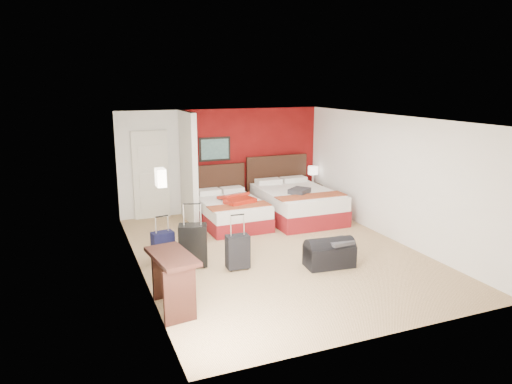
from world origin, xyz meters
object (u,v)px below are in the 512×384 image
bed_right (297,204)px  duffel_bag (329,255)px  desk (173,282)px  nightstand (312,195)px  table_lamp (313,175)px  bed_left (231,212)px  red_suitcase_open (236,199)px  suitcase_navy (163,248)px  suitcase_black (193,247)px  suitcase_charcoal (238,253)px

bed_right → duffel_bag: bearing=-105.8°
bed_right → desk: 5.05m
nightstand → table_lamp: bearing=0.0°
bed_left → bed_right: 1.62m
red_suitcase_open → nightstand: red_suitcase_open is taller
bed_left → suitcase_navy: 2.49m
nightstand → bed_right: bearing=-128.0°
nightstand → suitcase_navy: 5.03m
nightstand → suitcase_navy: (-4.36, -2.50, -0.02)m
suitcase_black → bed_right: bearing=50.6°
suitcase_black → desk: (-0.66, -1.45, 0.05)m
table_lamp → suitcase_black: (-3.92, -2.92, -0.43)m
bed_right → red_suitcase_open: size_ratio=2.59×
bed_left → nightstand: same height
suitcase_black → suitcase_charcoal: suitcase_black is taller
nightstand → suitcase_black: 4.88m
red_suitcase_open → suitcase_black: size_ratio=1.19×
duffel_bag → desk: desk is taller
bed_left → desk: size_ratio=1.89×
suitcase_navy → bed_right: bearing=14.7°
bed_right → suitcase_charcoal: bearing=-134.0°
red_suitcase_open → suitcase_black: 2.51m
red_suitcase_open → suitcase_navy: size_ratio=1.65×
suitcase_black → suitcase_charcoal: size_ratio=1.26×
bed_left → table_lamp: table_lamp is taller
nightstand → suitcase_charcoal: 4.64m
nightstand → duffel_bag: 4.17m
suitcase_navy → red_suitcase_open: bearing=28.9°
table_lamp → suitcase_navy: size_ratio=0.89×
bed_right → nightstand: (0.90, 0.91, -0.06)m
desk → suitcase_black: bearing=57.3°
bed_left → red_suitcase_open: size_ratio=2.16×
suitcase_charcoal → bed_left: bearing=76.0°
nightstand → suitcase_black: (-3.92, -2.92, 0.08)m
bed_right → desk: size_ratio=2.27×
suitcase_charcoal → red_suitcase_open: bearing=73.2°
red_suitcase_open → desk: bearing=-137.7°
table_lamp → suitcase_charcoal: bearing=-134.4°
bed_right → nightstand: 1.28m
table_lamp → suitcase_navy: table_lamp is taller
table_lamp → desk: bearing=-136.4°
red_suitcase_open → duffel_bag: (0.68, -2.87, -0.40)m
bed_right → table_lamp: table_lamp is taller
bed_left → red_suitcase_open: bearing=-46.3°
bed_left → desk: 4.10m
table_lamp → suitcase_navy: 5.05m
bed_right → desk: bearing=-136.5°
suitcase_black → suitcase_charcoal: bearing=-13.9°
table_lamp → suitcase_navy: (-4.36, -2.50, -0.53)m
suitcase_black → suitcase_charcoal: (0.67, -0.40, -0.07)m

